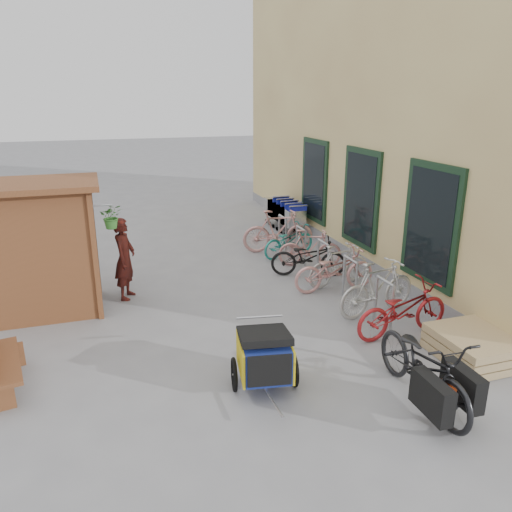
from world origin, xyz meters
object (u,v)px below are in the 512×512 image
object	(u,v)px
cargo_bike	(425,367)
bike_7	(278,231)
bike_1	(378,288)
bike_2	(334,270)
bike_3	(339,265)
bike_4	(308,257)
child_trailer	(264,355)
bike_5	(310,248)
person_kiosk	(125,259)
bike_0	(403,309)
pallet_stack	(473,347)
kiosk	(34,231)
shopping_carts	(284,211)
bike_6	(289,241)

from	to	relation	value
cargo_bike	bike_7	xyz separation A→B (m)	(0.50, 6.69, 0.03)
bike_1	bike_2	bearing A→B (deg)	-1.42
bike_3	bike_4	size ratio (longest dim) A/B	0.91
bike_1	child_trailer	bearing A→B (deg)	109.44
bike_3	bike_5	size ratio (longest dim) A/B	1.02
cargo_bike	bike_1	bearing A→B (deg)	73.32
person_kiosk	bike_0	xyz separation A→B (m)	(4.20, -3.08, -0.34)
bike_0	bike_5	size ratio (longest dim) A/B	1.20
cargo_bike	child_trailer	bearing A→B (deg)	154.07
pallet_stack	person_kiosk	world-z (taller)	person_kiosk
kiosk	bike_1	bearing A→B (deg)	-18.99
bike_1	bike_3	xyz separation A→B (m)	(0.00, 1.51, -0.06)
person_kiosk	bike_4	size ratio (longest dim) A/B	0.99
pallet_stack	cargo_bike	distance (m)	1.59
child_trailer	bike_7	world-z (taller)	bike_7
bike_2	bike_4	world-z (taller)	bike_2
shopping_carts	person_kiosk	size ratio (longest dim) A/B	1.33
pallet_stack	bike_4	xyz separation A→B (m)	(-0.89, 4.14, 0.22)
child_trailer	person_kiosk	size ratio (longest dim) A/B	0.95
child_trailer	bike_7	size ratio (longest dim) A/B	0.85
bike_0	bike_4	xyz separation A→B (m)	(-0.31, 3.11, -0.03)
shopping_carts	bike_5	world-z (taller)	shopping_carts
bike_7	pallet_stack	bearing A→B (deg)	-163.09
bike_5	bike_6	distance (m)	0.88
child_trailer	bike_1	distance (m)	3.15
person_kiosk	bike_1	xyz separation A→B (m)	(4.25, -2.21, -0.29)
bike_4	bike_2	bearing A→B (deg)	-151.79
kiosk	bike_0	size ratio (longest dim) A/B	1.42
bike_7	bike_6	bearing A→B (deg)	-156.27
bike_2	bike_5	world-z (taller)	bike_2
child_trailer	bike_7	xyz separation A→B (m)	(2.34, 5.72, 0.05)
bike_1	bike_7	size ratio (longest dim) A/B	0.95
pallet_stack	bike_7	size ratio (longest dim) A/B	0.67
pallet_stack	bike_6	world-z (taller)	bike_6
pallet_stack	shopping_carts	bearing A→B (deg)	90.00
kiosk	bike_2	bearing A→B (deg)	-7.29
person_kiosk	bike_7	distance (m)	4.33
person_kiosk	bike_0	distance (m)	5.22
cargo_bike	bike_3	xyz separation A→B (m)	(0.88, 4.09, -0.07)
shopping_carts	bike_0	bearing A→B (deg)	-94.80
pallet_stack	bike_7	distance (m)	6.08
kiosk	bike_1	xyz separation A→B (m)	(5.75, -1.98, -1.04)
bike_2	kiosk	bearing A→B (deg)	84.29
kiosk	bike_7	bearing A→B (deg)	21.59
pallet_stack	bike_1	size ratio (longest dim) A/B	0.70
bike_5	cargo_bike	bearing A→B (deg)	-170.03
bike_2	bike_7	bearing A→B (deg)	4.63
pallet_stack	bike_1	xyz separation A→B (m)	(-0.53, 1.89, 0.30)
person_kiosk	bike_1	world-z (taller)	person_kiosk
shopping_carts	bike_4	size ratio (longest dim) A/B	1.31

